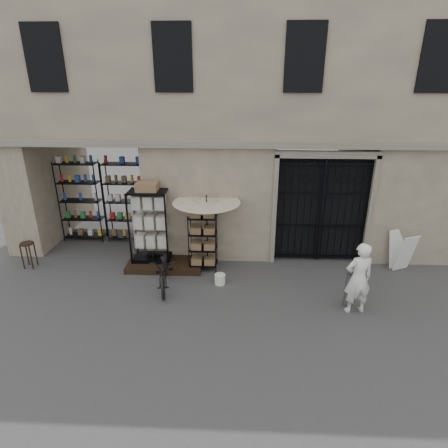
{
  "coord_description": "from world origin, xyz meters",
  "views": [
    {
      "loc": [
        -0.41,
        -7.31,
        4.87
      ],
      "look_at": [
        -0.8,
        1.4,
        1.35
      ],
      "focal_mm": 30.0,
      "sensor_mm": 36.0,
      "label": 1
    }
  ],
  "objects_px": {
    "steel_bollard": "(348,290)",
    "shopkeeper": "(353,311)",
    "wire_rack": "(203,242)",
    "bicycle": "(166,286)",
    "market_umbrella": "(207,205)",
    "white_bucket": "(220,279)",
    "display_cabinet": "(151,230)",
    "easel_sign": "(401,251)",
    "wooden_stool": "(29,254)"
  },
  "relations": [
    {
      "from": "white_bucket",
      "to": "bicycle",
      "type": "bearing_deg",
      "value": -173.06
    },
    {
      "from": "bicycle",
      "to": "wooden_stool",
      "type": "bearing_deg",
      "value": 159.98
    },
    {
      "from": "market_umbrella",
      "to": "steel_bollard",
      "type": "xyz_separation_m",
      "value": [
        3.27,
        -1.68,
        -1.36
      ]
    },
    {
      "from": "easel_sign",
      "to": "bicycle",
      "type": "bearing_deg",
      "value": 168.07
    },
    {
      "from": "wire_rack",
      "to": "easel_sign",
      "type": "relative_size",
      "value": 1.54
    },
    {
      "from": "market_umbrella",
      "to": "easel_sign",
      "type": "xyz_separation_m",
      "value": [
        5.12,
        0.14,
        -1.24
      ]
    },
    {
      "from": "display_cabinet",
      "to": "white_bucket",
      "type": "bearing_deg",
      "value": -42.48
    },
    {
      "from": "bicycle",
      "to": "easel_sign",
      "type": "xyz_separation_m",
      "value": [
        6.07,
        1.14,
        0.53
      ]
    },
    {
      "from": "market_umbrella",
      "to": "white_bucket",
      "type": "height_order",
      "value": "market_umbrella"
    },
    {
      "from": "shopkeeper",
      "to": "bicycle",
      "type": "bearing_deg",
      "value": -22.2
    },
    {
      "from": "white_bucket",
      "to": "easel_sign",
      "type": "xyz_separation_m",
      "value": [
        4.74,
        0.98,
        0.4
      ]
    },
    {
      "from": "wire_rack",
      "to": "steel_bollard",
      "type": "distance_m",
      "value": 3.75
    },
    {
      "from": "white_bucket",
      "to": "wooden_stool",
      "type": "xyz_separation_m",
      "value": [
        -5.16,
        0.64,
        0.25
      ]
    },
    {
      "from": "display_cabinet",
      "to": "wire_rack",
      "type": "relative_size",
      "value": 1.33
    },
    {
      "from": "display_cabinet",
      "to": "steel_bollard",
      "type": "relative_size",
      "value": 2.59
    },
    {
      "from": "wire_rack",
      "to": "market_umbrella",
      "type": "bearing_deg",
      "value": 35.59
    },
    {
      "from": "bicycle",
      "to": "steel_bollard",
      "type": "bearing_deg",
      "value": -17.21
    },
    {
      "from": "shopkeeper",
      "to": "easel_sign",
      "type": "height_order",
      "value": "easel_sign"
    },
    {
      "from": "market_umbrella",
      "to": "shopkeeper",
      "type": "xyz_separation_m",
      "value": [
        3.39,
        -1.87,
        -1.77
      ]
    },
    {
      "from": "steel_bollard",
      "to": "shopkeeper",
      "type": "bearing_deg",
      "value": -56.85
    },
    {
      "from": "white_bucket",
      "to": "shopkeeper",
      "type": "xyz_separation_m",
      "value": [
        3.01,
        -1.02,
        -0.13
      ]
    },
    {
      "from": "market_umbrella",
      "to": "easel_sign",
      "type": "bearing_deg",
      "value": 1.51
    },
    {
      "from": "bicycle",
      "to": "wooden_stool",
      "type": "xyz_separation_m",
      "value": [
        -3.82,
        0.8,
        0.38
      ]
    },
    {
      "from": "bicycle",
      "to": "display_cabinet",
      "type": "bearing_deg",
      "value": 108.39
    },
    {
      "from": "market_umbrella",
      "to": "bicycle",
      "type": "bearing_deg",
      "value": -133.39
    },
    {
      "from": "wire_rack",
      "to": "bicycle",
      "type": "height_order",
      "value": "wire_rack"
    },
    {
      "from": "display_cabinet",
      "to": "market_umbrella",
      "type": "bearing_deg",
      "value": -19.71
    },
    {
      "from": "display_cabinet",
      "to": "shopkeeper",
      "type": "distance_m",
      "value": 5.38
    },
    {
      "from": "shopkeeper",
      "to": "display_cabinet",
      "type": "bearing_deg",
      "value": -32.93
    },
    {
      "from": "steel_bollard",
      "to": "shopkeeper",
      "type": "xyz_separation_m",
      "value": [
        0.12,
        -0.19,
        -0.41
      ]
    },
    {
      "from": "bicycle",
      "to": "steel_bollard",
      "type": "distance_m",
      "value": 4.29
    },
    {
      "from": "display_cabinet",
      "to": "steel_bollard",
      "type": "height_order",
      "value": "display_cabinet"
    },
    {
      "from": "steel_bollard",
      "to": "white_bucket",
      "type": "bearing_deg",
      "value": 163.94
    },
    {
      "from": "wire_rack",
      "to": "market_umbrella",
      "type": "xyz_separation_m",
      "value": [
        0.1,
        0.07,
        0.99
      ]
    },
    {
      "from": "wooden_stool",
      "to": "shopkeeper",
      "type": "xyz_separation_m",
      "value": [
        8.17,
        -1.66,
        -0.38
      ]
    },
    {
      "from": "market_umbrella",
      "to": "easel_sign",
      "type": "relative_size",
      "value": 2.39
    },
    {
      "from": "shopkeeper",
      "to": "easel_sign",
      "type": "relative_size",
      "value": 1.6
    },
    {
      "from": "wire_rack",
      "to": "shopkeeper",
      "type": "distance_m",
      "value": 4.0
    },
    {
      "from": "easel_sign",
      "to": "market_umbrella",
      "type": "bearing_deg",
      "value": 158.9
    },
    {
      "from": "wire_rack",
      "to": "bicycle",
      "type": "xyz_separation_m",
      "value": [
        -0.85,
        -0.94,
        -0.77
      ]
    },
    {
      "from": "wire_rack",
      "to": "steel_bollard",
      "type": "bearing_deg",
      "value": -25.5
    },
    {
      "from": "wire_rack",
      "to": "white_bucket",
      "type": "height_order",
      "value": "wire_rack"
    },
    {
      "from": "shopkeeper",
      "to": "wooden_stool",
      "type": "bearing_deg",
      "value": -22.5
    },
    {
      "from": "white_bucket",
      "to": "bicycle",
      "type": "distance_m",
      "value": 1.35
    },
    {
      "from": "market_umbrella",
      "to": "steel_bollard",
      "type": "bearing_deg",
      "value": -27.19
    },
    {
      "from": "display_cabinet",
      "to": "shopkeeper",
      "type": "bearing_deg",
      "value": -37.71
    },
    {
      "from": "wire_rack",
      "to": "display_cabinet",
      "type": "bearing_deg",
      "value": 172.85
    },
    {
      "from": "wire_rack",
      "to": "market_umbrella",
      "type": "relative_size",
      "value": 0.65
    },
    {
      "from": "market_umbrella",
      "to": "steel_bollard",
      "type": "relative_size",
      "value": 3.01
    },
    {
      "from": "bicycle",
      "to": "shopkeeper",
      "type": "bearing_deg",
      "value": -19.38
    }
  ]
}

